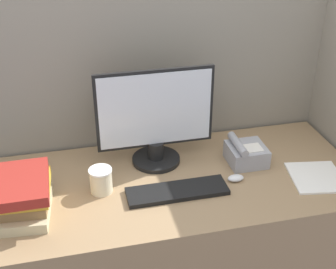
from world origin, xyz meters
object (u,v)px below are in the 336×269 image
(desk_telephone, at_px, (246,153))
(coffee_cup, at_px, (101,180))
(keyboard, at_px, (177,191))
(book_stack, at_px, (22,195))
(monitor, at_px, (155,121))
(mouse, at_px, (236,178))

(desk_telephone, bearing_deg, coffee_cup, -173.89)
(keyboard, xyz_separation_m, book_stack, (-0.62, 0.02, 0.07))
(coffee_cup, height_order, desk_telephone, desk_telephone)
(monitor, xyz_separation_m, desk_telephone, (0.40, -0.11, -0.16))
(monitor, relative_size, mouse, 7.37)
(book_stack, xyz_separation_m, desk_telephone, (0.99, 0.14, -0.03))
(book_stack, bearing_deg, coffee_cup, 12.49)
(coffee_cup, distance_m, book_stack, 0.32)
(keyboard, height_order, coffee_cup, coffee_cup)
(desk_telephone, bearing_deg, monitor, 164.91)
(monitor, bearing_deg, coffee_cup, -146.58)
(monitor, distance_m, coffee_cup, 0.36)
(keyboard, relative_size, book_stack, 1.43)
(coffee_cup, relative_size, book_stack, 0.37)
(mouse, xyz_separation_m, desk_telephone, (0.10, 0.13, 0.04))
(monitor, xyz_separation_m, keyboard, (0.03, -0.27, -0.20))
(monitor, bearing_deg, mouse, -37.90)
(mouse, bearing_deg, book_stack, -179.29)
(coffee_cup, bearing_deg, keyboard, -15.85)
(monitor, height_order, mouse, monitor)
(mouse, relative_size, coffee_cup, 0.66)
(mouse, distance_m, desk_telephone, 0.17)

